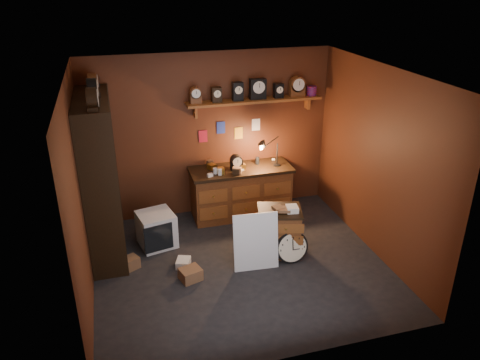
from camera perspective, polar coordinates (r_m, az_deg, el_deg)
name	(u,v)px	position (r m, az deg, el deg)	size (l,w,h in m)	color
floor	(241,265)	(6.73, 0.06, -10.37)	(4.00, 4.00, 0.00)	black
room_shell	(242,148)	(6.03, 0.20, 3.87)	(4.02, 3.62, 2.71)	#552714
shelving_unit	(98,171)	(6.81, -16.93, 1.00)	(0.47, 1.60, 2.58)	black
workbench	(241,189)	(7.82, 0.11, -1.10)	(1.68, 0.66, 1.36)	brown
low_cabinet	(279,229)	(6.83, 4.79, -6.03)	(0.73, 0.66, 0.80)	brown
big_round_clock	(292,247)	(6.73, 6.32, -8.14)	(0.48, 0.16, 0.48)	black
white_panel	(255,266)	(6.71, 1.90, -10.48)	(0.63, 0.03, 0.83)	silver
mini_fridge	(157,230)	(7.16, -10.14, -5.96)	(0.60, 0.62, 0.53)	silver
floor_box_a	(191,274)	(6.44, -6.05, -11.35)	(0.27, 0.23, 0.17)	brown
floor_box_b	(183,263)	(6.73, -6.92, -9.98)	(0.18, 0.22, 0.11)	white
floor_box_c	(130,263)	(6.80, -13.22, -9.82)	(0.22, 0.19, 0.17)	brown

